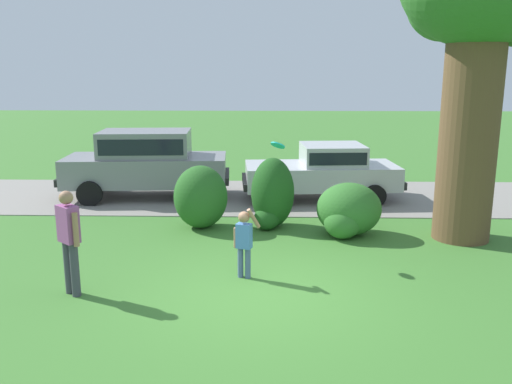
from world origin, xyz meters
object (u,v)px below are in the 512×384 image
at_px(oak_tree_large, 483,4).
at_px(parked_suv, 146,160).
at_px(parked_sedan, 324,170).
at_px(frisbee, 278,145).
at_px(child_thrower, 244,239).
at_px(adult_onlooker, 69,237).

xyz_separation_m(oak_tree_large, parked_suv, (-7.77, 3.58, -3.79)).
xyz_separation_m(parked_sedan, parked_suv, (-5.05, 0.07, 0.23)).
bearing_deg(parked_sedan, oak_tree_large, -52.20).
xyz_separation_m(parked_sedan, frisbee, (-1.38, -4.79, 1.35)).
bearing_deg(parked_suv, frisbee, -52.99).
height_order(oak_tree_large, parked_suv, oak_tree_large).
height_order(parked_sedan, frisbee, frisbee).
bearing_deg(oak_tree_large, frisbee, -162.62).
relative_size(child_thrower, frisbee, 4.17).
xyz_separation_m(frisbee, adult_onlooker, (-3.36, -1.99, -1.22)).
xyz_separation_m(oak_tree_large, adult_onlooker, (-7.46, -3.28, -3.88)).
distance_m(parked_sedan, parked_suv, 5.06).
distance_m(parked_suv, adult_onlooker, 6.87).
bearing_deg(child_thrower, oak_tree_large, 27.80).
bearing_deg(oak_tree_large, parked_suv, 155.25).
xyz_separation_m(oak_tree_large, parked_sedan, (-2.72, 3.51, -4.02)).
distance_m(child_thrower, adult_onlooker, 2.90).
distance_m(parked_suv, child_thrower, 6.80).
height_order(parked_sedan, adult_onlooker, adult_onlooker).
bearing_deg(child_thrower, parked_suv, 116.94).
relative_size(oak_tree_large, adult_onlooker, 3.89).
bearing_deg(adult_onlooker, parked_suv, 92.58).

